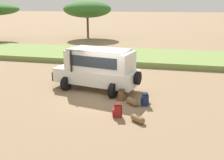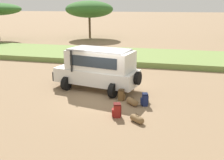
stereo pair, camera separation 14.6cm
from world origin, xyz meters
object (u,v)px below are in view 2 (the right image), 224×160
object	(u,v)px
duffel_bag_soft_canvas	(137,119)
acacia_tree_centre_back	(89,9)
backpack_near_rear_wheel	(117,110)
backpack_cluster_center	(145,100)
safari_vehicle	(98,68)
backpack_beside_front_wheel	(121,95)
duffel_bag_low_black_case	(132,102)

from	to	relation	value
duffel_bag_soft_canvas	acacia_tree_centre_back	world-z (taller)	acacia_tree_centre_back
acacia_tree_centre_back	backpack_near_rear_wheel	bearing A→B (deg)	-68.84
backpack_cluster_center	acacia_tree_centre_back	distance (m)	27.99
safari_vehicle	backpack_near_rear_wheel	distance (m)	4.26
safari_vehicle	backpack_cluster_center	bearing A→B (deg)	-33.15
backpack_cluster_center	duffel_bag_soft_canvas	size ratio (longest dim) A/B	0.96
backpack_beside_front_wheel	duffel_bag_soft_canvas	world-z (taller)	backpack_beside_front_wheel
backpack_beside_front_wheel	backpack_near_rear_wheel	distance (m)	2.14
duffel_bag_soft_canvas	duffel_bag_low_black_case	bearing A→B (deg)	105.64
safari_vehicle	acacia_tree_centre_back	xyz separation A→B (m)	(-8.45, 23.27, 2.87)
backpack_cluster_center	duffel_bag_low_black_case	bearing A→B (deg)	-172.47
duffel_bag_soft_canvas	safari_vehicle	bearing A→B (deg)	126.45
backpack_near_rear_wheel	duffel_bag_low_black_case	bearing A→B (deg)	74.80
duffel_bag_soft_canvas	acacia_tree_centre_back	bearing A→B (deg)	112.69
backpack_near_rear_wheel	acacia_tree_centre_back	world-z (taller)	acacia_tree_centre_back
backpack_beside_front_wheel	acacia_tree_centre_back	world-z (taller)	acacia_tree_centre_back
backpack_near_rear_wheel	backpack_cluster_center	bearing A→B (deg)	58.15
safari_vehicle	backpack_near_rear_wheel	size ratio (longest dim) A/B	8.55
backpack_near_rear_wheel	acacia_tree_centre_back	distance (m)	29.13
safari_vehicle	backpack_cluster_center	distance (m)	3.73
backpack_cluster_center	backpack_near_rear_wheel	distance (m)	1.98
duffel_bag_low_black_case	backpack_cluster_center	bearing A→B (deg)	7.53
backpack_cluster_center	backpack_near_rear_wheel	xyz separation A→B (m)	(-1.04, -1.68, 0.00)
backpack_near_rear_wheel	duffel_bag_soft_canvas	bearing A→B (deg)	-19.65
backpack_near_rear_wheel	acacia_tree_centre_back	xyz separation A→B (m)	(-10.42, 26.92, 3.85)
backpack_near_rear_wheel	backpack_beside_front_wheel	bearing A→B (deg)	96.44
backpack_cluster_center	backpack_near_rear_wheel	bearing A→B (deg)	-121.85
duffel_bag_low_black_case	duffel_bag_soft_canvas	distance (m)	2.02
duffel_bag_soft_canvas	acacia_tree_centre_back	xyz separation A→B (m)	(-11.40, 27.27, 4.01)
duffel_bag_low_black_case	acacia_tree_centre_back	bearing A→B (deg)	113.20
acacia_tree_centre_back	backpack_beside_front_wheel	bearing A→B (deg)	-67.67
backpack_beside_front_wheel	duffel_bag_low_black_case	bearing A→B (deg)	-38.34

